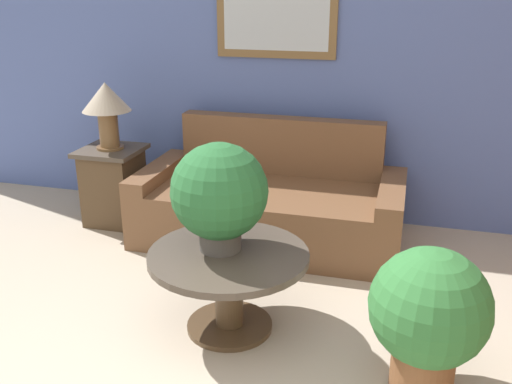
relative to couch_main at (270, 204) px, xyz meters
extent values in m
cube|color=#5166A8|center=(0.23, 0.58, 1.02)|extent=(7.52, 0.06, 2.60)
cube|color=brown|center=(-0.10, 0.54, 1.35)|extent=(0.95, 0.03, 0.65)
cube|color=#B2BCC6|center=(-0.10, 0.52, 1.35)|extent=(0.83, 0.01, 0.53)
cube|color=brown|center=(0.00, -0.05, -0.06)|extent=(1.61, 0.93, 0.43)
cube|color=brown|center=(0.00, 0.34, 0.37)|extent=(1.61, 0.16, 0.45)
cube|color=brown|center=(-0.89, -0.05, -0.01)|extent=(0.18, 0.93, 0.53)
cube|color=brown|center=(0.89, -0.05, -0.01)|extent=(0.18, 0.93, 0.53)
cylinder|color=#4C3823|center=(0.08, -1.26, -0.26)|extent=(0.49, 0.49, 0.03)
cylinder|color=#4C3823|center=(0.08, -1.26, -0.04)|extent=(0.16, 0.16, 0.41)
cylinder|color=#473D33|center=(0.08, -1.26, 0.18)|extent=(0.89, 0.89, 0.04)
cube|color=#4C3823|center=(-1.31, -0.03, 0.02)|extent=(0.40, 0.40, 0.59)
cube|color=#473D33|center=(-1.31, -0.03, 0.33)|extent=(0.47, 0.47, 0.03)
cylinder|color=brown|center=(-1.31, -0.03, 0.36)|extent=(0.22, 0.22, 0.02)
cylinder|color=brown|center=(-1.31, -0.03, 0.51)|extent=(0.15, 0.15, 0.28)
cone|color=gray|center=(-1.31, -0.03, 0.76)|extent=(0.38, 0.38, 0.22)
cylinder|color=#4C4742|center=(0.02, -1.23, 0.27)|extent=(0.23, 0.23, 0.14)
sphere|color=#235B2D|center=(0.02, -1.23, 0.54)|extent=(0.53, 0.53, 0.53)
cylinder|color=brown|center=(1.13, -1.51, -0.16)|extent=(0.30, 0.30, 0.24)
sphere|color=#2D6B33|center=(1.13, -1.51, 0.18)|extent=(0.57, 0.57, 0.57)
camera|label=1|loc=(0.97, -3.93, 1.59)|focal=40.00mm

